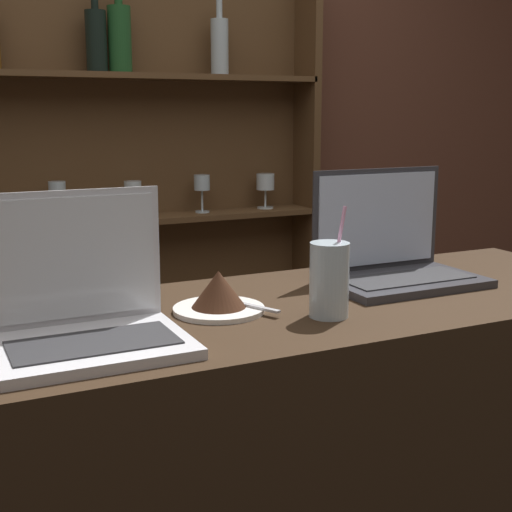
# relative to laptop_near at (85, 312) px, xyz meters

# --- Properties ---
(back_wall) EXTENTS (7.00, 0.06, 2.70)m
(back_wall) POSITION_rel_laptop_near_xyz_m (0.40, 1.42, 0.21)
(back_wall) COLOR brown
(back_wall) RESTS_ON ground_plane
(back_shelf) EXTENTS (1.43, 0.18, 1.99)m
(back_shelf) POSITION_rel_laptop_near_xyz_m (0.45, 1.34, -0.09)
(back_shelf) COLOR brown
(back_shelf) RESTS_ON ground_plane
(laptop_near) EXTENTS (0.31, 0.24, 0.25)m
(laptop_near) POSITION_rel_laptop_near_xyz_m (0.00, 0.00, 0.00)
(laptop_near) COLOR silver
(laptop_near) RESTS_ON bar_counter
(laptop_far) EXTENTS (0.35, 0.22, 0.25)m
(laptop_far) POSITION_rel_laptop_near_xyz_m (0.73, 0.14, 0.00)
(laptop_far) COLOR #333338
(laptop_far) RESTS_ON bar_counter
(cake_plate) EXTENTS (0.18, 0.18, 0.08)m
(cake_plate) POSITION_rel_laptop_near_xyz_m (0.28, 0.09, -0.02)
(cake_plate) COLOR silver
(cake_plate) RESTS_ON bar_counter
(water_glass) EXTENTS (0.08, 0.08, 0.21)m
(water_glass) POSITION_rel_laptop_near_xyz_m (0.45, -0.03, 0.02)
(water_glass) COLOR silver
(water_glass) RESTS_ON bar_counter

